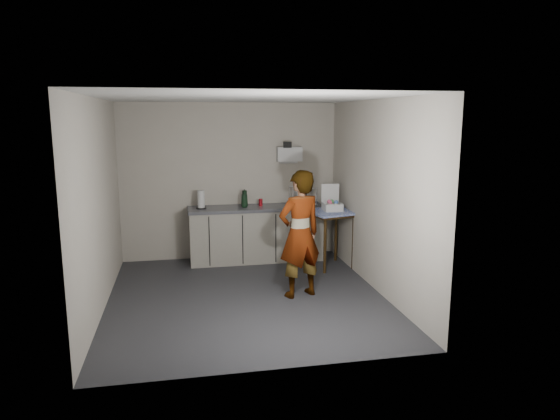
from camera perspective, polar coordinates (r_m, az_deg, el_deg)
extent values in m
plane|color=#28282D|center=(6.78, -3.86, -9.84)|extent=(4.00, 4.00, 0.00)
cube|color=beige|center=(8.40, -5.73, 3.26)|extent=(3.60, 0.02, 2.60)
cube|color=beige|center=(6.90, 10.91, 1.52)|extent=(0.02, 4.00, 2.60)
cube|color=beige|center=(6.48, -19.92, 0.48)|extent=(0.02, 4.00, 2.60)
cube|color=white|center=(6.36, -4.16, 12.63)|extent=(3.60, 4.00, 0.01)
cube|color=black|center=(8.42, -2.66, -5.44)|extent=(2.20, 0.52, 0.08)
cube|color=#A5A293|center=(8.33, -2.68, -2.86)|extent=(2.20, 0.58, 0.86)
cube|color=#4F5159|center=(8.23, -2.71, 0.22)|extent=(2.24, 0.62, 0.05)
cube|color=black|center=(7.97, -8.08, -3.57)|extent=(0.02, 0.01, 0.80)
cube|color=black|center=(8.01, -4.28, -3.42)|extent=(0.02, 0.01, 0.80)
cube|color=black|center=(8.09, -0.48, -3.25)|extent=(0.01, 0.01, 0.80)
cube|color=black|center=(8.20, 3.16, -3.07)|extent=(0.02, 0.01, 0.80)
cube|color=white|center=(8.44, 1.07, 6.41)|extent=(0.42, 0.16, 0.24)
cube|color=white|center=(8.50, 0.99, 5.50)|extent=(0.30, 0.06, 0.04)
cube|color=black|center=(8.34, 0.86, 7.46)|extent=(0.14, 0.02, 0.10)
cylinder|color=#33210B|center=(7.65, 5.15, -4.19)|extent=(0.05, 0.05, 0.84)
cylinder|color=#33210B|center=(7.92, 8.38, -3.75)|extent=(0.05, 0.05, 0.84)
cylinder|color=#33210B|center=(8.09, 3.28, -3.35)|extent=(0.05, 0.05, 0.84)
cylinder|color=#33210B|center=(8.34, 6.40, -2.97)|extent=(0.05, 0.05, 0.84)
cube|color=#33210B|center=(7.90, 5.86, -0.46)|extent=(0.76, 0.76, 0.04)
cube|color=#1C3BAB|center=(7.89, 5.87, -0.20)|extent=(0.86, 0.86, 0.03)
imported|color=#B2A593|center=(6.57, 2.27, -2.77)|extent=(0.72, 0.59, 1.70)
imported|color=black|center=(8.16, -4.08, 1.34)|extent=(0.12, 0.12, 0.29)
cylinder|color=#B4121C|center=(8.28, -2.23, 0.88)|extent=(0.06, 0.06, 0.12)
cylinder|color=black|center=(8.25, -4.07, 1.34)|extent=(0.08, 0.08, 0.27)
cylinder|color=black|center=(8.15, -8.98, 0.23)|extent=(0.16, 0.16, 0.02)
cylinder|color=white|center=(8.12, -9.01, 1.25)|extent=(0.11, 0.11, 0.28)
cube|color=white|center=(8.38, 2.59, 0.66)|extent=(0.44, 0.33, 0.02)
cylinder|color=white|center=(8.18, 1.49, 1.51)|extent=(0.01, 0.01, 0.29)
cylinder|color=white|center=(8.27, 4.17, 1.59)|extent=(0.01, 0.01, 0.29)
cylinder|color=white|center=(8.45, 1.07, 1.81)|extent=(0.01, 0.01, 0.29)
cylinder|color=white|center=(8.55, 3.66, 1.89)|extent=(0.01, 0.01, 0.29)
cylinder|color=white|center=(8.34, 1.87, 1.53)|extent=(0.06, 0.24, 0.24)
cylinder|color=white|center=(8.36, 2.45, 1.55)|extent=(0.06, 0.24, 0.24)
cylinder|color=white|center=(8.38, 3.04, 1.57)|extent=(0.06, 0.24, 0.24)
cube|color=white|center=(7.92, 6.01, -0.02)|extent=(0.30, 0.30, 0.01)
cube|color=white|center=(7.77, 6.29, 0.22)|extent=(0.29, 0.02, 0.11)
cube|color=white|center=(8.04, 5.75, 0.58)|extent=(0.29, 0.02, 0.11)
cube|color=white|center=(7.87, 5.04, 0.37)|extent=(0.02, 0.29, 0.11)
cube|color=white|center=(7.94, 6.99, 0.43)|extent=(0.02, 0.29, 0.11)
cube|color=white|center=(8.02, 5.76, 1.98)|extent=(0.29, 0.02, 0.29)
cylinder|color=white|center=(7.91, 6.02, 0.40)|extent=(0.19, 0.19, 0.11)
sphere|color=#FF5D8E|center=(7.85, 5.75, 0.87)|extent=(0.07, 0.07, 0.07)
sphere|color=#5489E4|center=(7.87, 6.44, 0.88)|extent=(0.07, 0.07, 0.07)
sphere|color=#51C55F|center=(7.94, 5.94, 0.97)|extent=(0.07, 0.07, 0.07)
sphere|color=#FF5D8E|center=(7.92, 5.64, 0.96)|extent=(0.07, 0.07, 0.07)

